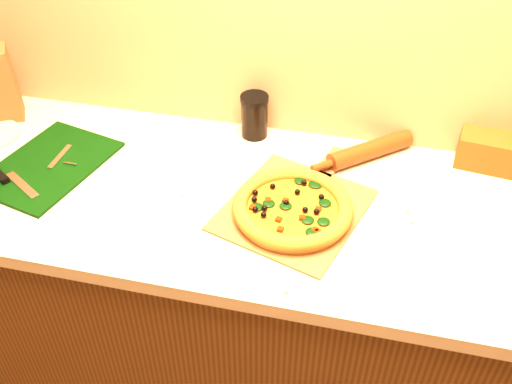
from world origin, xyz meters
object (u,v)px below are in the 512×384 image
Objects in this scene: rolling_pin at (370,150)px; dark_jar at (254,116)px; pizza_peel at (296,207)px; cutting_board at (47,165)px; pizza at (293,208)px.

rolling_pin is 0.35m from dark_jar.
cutting_board is at bearing -163.41° from pizza_peel.
dark_jar is (-0.34, 0.04, 0.04)m from rolling_pin.
pizza is (-0.00, -0.03, 0.02)m from pizza_peel.
pizza is at bearing -62.21° from dark_jar.
rolling_pin is 2.32× the size of dark_jar.
pizza reaches higher than cutting_board.
pizza reaches higher than pizza_peel.
rolling_pin is at bearing 29.65° from cutting_board.
pizza is 0.70m from cutting_board.
dark_jar is (0.52, 0.28, 0.06)m from cutting_board.
pizza_peel is 3.88× the size of dark_jar.
dark_jar is (-0.17, 0.33, 0.04)m from pizza.
rolling_pin is at bearing 59.85° from pizza.
dark_jar reaches higher than cutting_board.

